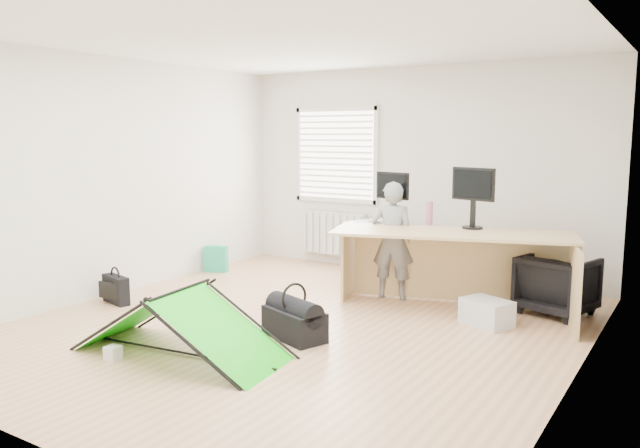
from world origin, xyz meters
The scene contains 18 objects.
ground centered at (0.00, 0.00, 0.00)m, with size 5.50×5.50×0.00m, color tan.
back_wall centered at (0.00, 2.75, 1.35)m, with size 5.00×0.02×2.70m, color silver.
window centered at (-1.20, 2.71, 1.55)m, with size 1.20×0.06×1.20m, color silver.
radiator centered at (-1.20, 2.67, 0.45)m, with size 1.00×0.12×0.60m, color silver.
desk centered at (1.04, 1.30, 0.42)m, with size 2.46×0.78×0.84m, color tan.
filing_cabinet centered at (-0.47, 2.40, 0.35)m, with size 0.46×0.61×0.71m, color #AAADAF.
monitor_left centered at (0.20, 1.65, 1.05)m, with size 0.44×0.10×0.42m, color black.
monitor_right centered at (1.14, 1.64, 1.08)m, with size 0.50×0.11×0.48m, color black.
keyboard centered at (0.15, 1.62, 0.85)m, with size 0.42×0.14×0.02m, color beige.
thermos centered at (0.64, 1.66, 0.97)m, with size 0.07×0.07×0.26m, color #B4657F.
office_chair centered at (2.01, 1.78, 0.31)m, with size 0.65×0.67×0.61m, color black.
person centered at (0.30, 1.44, 0.66)m, with size 0.48×0.32×1.32m, color gray.
kite centered at (-0.39, -1.16, 0.28)m, with size 1.80×0.79×0.56m, color #18D414, non-canonical shape.
storage_crate centered at (1.52, 1.02, 0.13)m, with size 0.45×0.32×0.25m, color silver.
tote_bag centered at (-2.30, 1.42, 0.18)m, with size 0.30×0.13×0.35m, color #22A779.
laptop_bag centered at (-2.16, -0.37, 0.15)m, with size 0.41×0.12×0.31m, color black.
white_box centered at (-0.78, -1.55, 0.06)m, with size 0.11×0.11×0.11m, color silver.
duffel_bag centered at (0.17, -0.31, 0.13)m, with size 0.62×0.31×0.27m, color black.
Camera 1 is at (3.28, -4.79, 1.83)m, focal length 35.00 mm.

